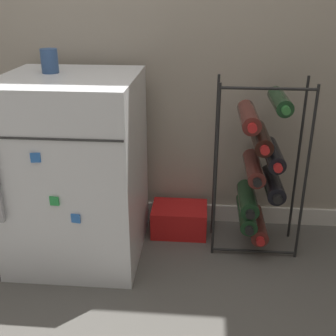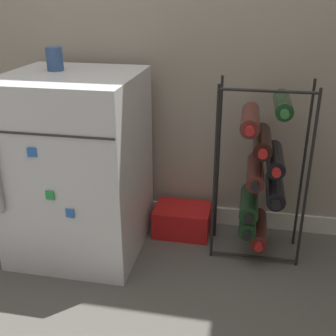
{
  "view_description": "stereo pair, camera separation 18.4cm",
  "coord_description": "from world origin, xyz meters",
  "px_view_note": "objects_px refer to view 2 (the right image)",
  "views": [
    {
      "loc": [
        0.04,
        -1.33,
        1.13
      ],
      "look_at": [
        -0.1,
        0.35,
        0.4
      ],
      "focal_mm": 45.0,
      "sensor_mm": 36.0,
      "label": 1
    },
    {
      "loc": [
        0.23,
        -1.31,
        1.13
      ],
      "look_at": [
        -0.1,
        0.35,
        0.4
      ],
      "focal_mm": 45.0,
      "sensor_mm": 36.0,
      "label": 2
    }
  ],
  "objects_px": {
    "fridge_top_cup": "(55,59)",
    "wine_rack": "(261,174)",
    "mini_fridge": "(78,166)",
    "soda_box": "(182,220)"
  },
  "relations": [
    {
      "from": "fridge_top_cup",
      "to": "wine_rack",
      "type": "bearing_deg",
      "value": 2.98
    },
    {
      "from": "mini_fridge",
      "to": "fridge_top_cup",
      "type": "relative_size",
      "value": 8.41
    },
    {
      "from": "wine_rack",
      "to": "fridge_top_cup",
      "type": "relative_size",
      "value": 8.21
    },
    {
      "from": "soda_box",
      "to": "mini_fridge",
      "type": "bearing_deg",
      "value": -156.58
    },
    {
      "from": "wine_rack",
      "to": "mini_fridge",
      "type": "bearing_deg",
      "value": -172.68
    },
    {
      "from": "soda_box",
      "to": "fridge_top_cup",
      "type": "height_order",
      "value": "fridge_top_cup"
    },
    {
      "from": "mini_fridge",
      "to": "wine_rack",
      "type": "xyz_separation_m",
      "value": [
        0.8,
        0.1,
        -0.02
      ]
    },
    {
      "from": "wine_rack",
      "to": "fridge_top_cup",
      "type": "xyz_separation_m",
      "value": [
        -0.88,
        -0.05,
        0.47
      ]
    },
    {
      "from": "mini_fridge",
      "to": "soda_box",
      "type": "bearing_deg",
      "value": 23.42
    },
    {
      "from": "soda_box",
      "to": "fridge_top_cup",
      "type": "xyz_separation_m",
      "value": [
        -0.53,
        -0.13,
        0.79
      ]
    }
  ]
}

